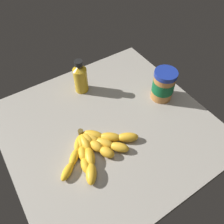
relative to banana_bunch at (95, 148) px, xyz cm
name	(u,v)px	position (x,y,z in cm)	size (l,w,h in cm)	color
ground_plane	(109,128)	(10.02, 6.73, -3.71)	(77.91, 75.15, 3.99)	gray
banana_bunch	(95,148)	(0.00, 0.00, 0.00)	(32.68, 21.56, 3.61)	gold
peanut_butter_jar	(163,85)	(37.70, 7.47, 5.19)	(9.40, 9.40, 13.91)	#B27238
honey_bottle	(80,77)	(10.90, 30.29, 5.52)	(5.95, 5.95, 15.76)	gold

